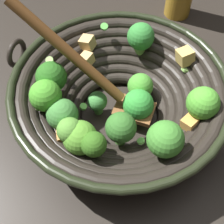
% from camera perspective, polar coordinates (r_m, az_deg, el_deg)
% --- Properties ---
extents(ground_plane, '(4.00, 4.00, 0.00)m').
position_cam_1_polar(ground_plane, '(0.60, 1.30, -1.11)').
color(ground_plane, '#28231E').
extents(wok, '(0.38, 0.38, 0.23)m').
position_cam_1_polar(wok, '(0.54, 1.28, 2.70)').
color(wok, black).
rests_on(wok, ground).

